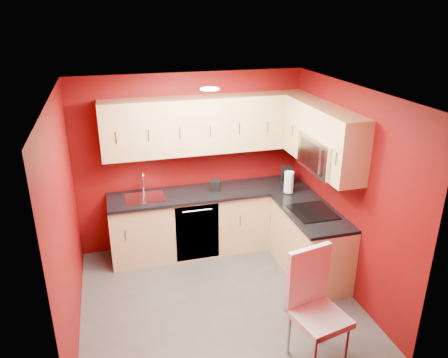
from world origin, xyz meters
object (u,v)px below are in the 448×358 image
sink (145,195)px  coffee_maker (287,177)px  napkin_holder (215,185)px  dining_chair (320,312)px  microwave (326,154)px  paper_towel (289,182)px

sink → coffee_maker: 2.01m
napkin_holder → dining_chair: 2.47m
dining_chair → sink: bearing=108.3°
microwave → paper_towel: bearing=104.2°
sink → coffee_maker: (2.00, -0.10, 0.10)m
sink → napkin_holder: bearing=-0.1°
paper_towel → dining_chair: size_ratio=0.26×
napkin_holder → sink: bearing=179.9°
coffee_maker → microwave: bearing=-64.0°
paper_towel → dining_chair: (-0.53, -2.05, -0.47)m
coffee_maker → dining_chair: dining_chair is taller
microwave → paper_towel: (-0.16, 0.65, -0.60)m
sink → coffee_maker: size_ratio=1.96×
microwave → paper_towel: microwave is taller
microwave → napkin_holder: 1.64m
coffee_maker → napkin_holder: coffee_maker is taller
napkin_holder → paper_towel: 1.01m
coffee_maker → napkin_holder: 1.03m
microwave → dining_chair: microwave is taller
sink → dining_chair: 2.80m
napkin_holder → microwave: bearing=-42.0°
microwave → coffee_maker: 1.10m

